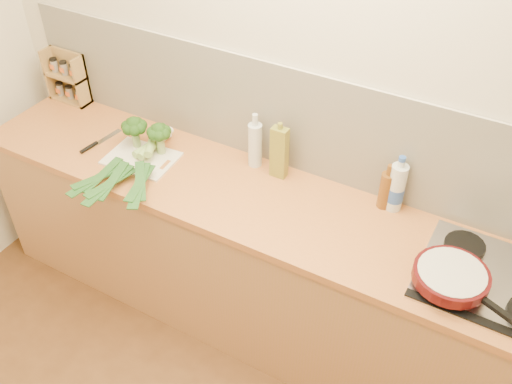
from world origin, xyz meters
The scene contains 16 objects.
room_shell centered at (0.00, 1.49, 1.17)m, with size 3.50×3.50×3.50m.
counter centered at (0.00, 1.20, 0.45)m, with size 3.20×0.62×0.90m.
gas_hob centered at (1.02, 1.20, 0.91)m, with size 0.58×0.50×0.04m.
chopping_board centered at (-0.72, 1.17, 0.91)m, with size 0.35×0.26×0.01m, color white.
broccoli_left centered at (-0.81, 1.24, 1.03)m, with size 0.13×0.13×0.17m.
broccoli_right centered at (-0.66, 1.25, 1.03)m, with size 0.12×0.13×0.17m.
leek_front centered at (-0.75, 1.13, 0.93)m, with size 0.16×0.66×0.04m.
leek_mid centered at (-0.69, 1.13, 0.95)m, with size 0.11×0.69×0.04m.
leek_back centered at (-0.65, 1.13, 0.97)m, with size 0.35×0.60×0.04m.
chefs_knife centered at (-1.02, 1.14, 0.91)m, with size 0.06×0.28×0.02m.
skillet centered at (0.87, 1.09, 0.96)m, with size 0.42×0.30×0.05m.
spice_rack centered at (-1.45, 1.44, 1.03)m, with size 0.25×0.10×0.30m.
oil_tin centered at (-0.05, 1.40, 1.04)m, with size 0.08×0.05×0.30m.
glass_bottle centered at (-0.20, 1.42, 1.02)m, with size 0.07×0.07×0.29m.
amber_bottle centered at (0.48, 1.43, 1.00)m, with size 0.06×0.06×0.23m.
water_bottle centered at (0.52, 1.44, 1.01)m, with size 0.08×0.08×0.27m.
Camera 1 is at (0.94, -0.59, 2.63)m, focal length 40.00 mm.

